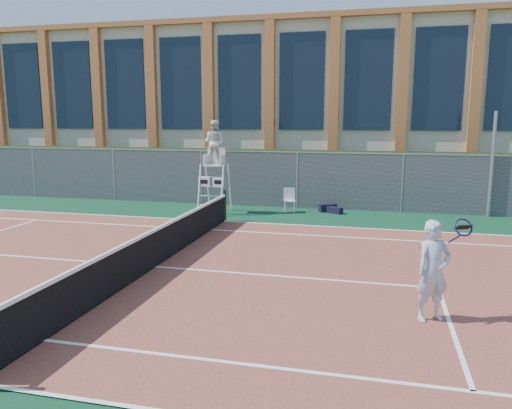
% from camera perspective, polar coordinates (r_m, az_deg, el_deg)
% --- Properties ---
extents(ground, '(120.00, 120.00, 0.00)m').
position_cam_1_polar(ground, '(12.25, -11.45, -7.12)').
color(ground, '#233814').
extents(apron, '(36.00, 20.00, 0.01)m').
position_cam_1_polar(apron, '(13.12, -9.59, -5.89)').
color(apron, '#0D391C').
rests_on(apron, ground).
extents(tennis_court, '(23.77, 10.97, 0.02)m').
position_cam_1_polar(tennis_court, '(12.24, -11.45, -7.03)').
color(tennis_court, brown).
rests_on(tennis_court, apron).
extents(tennis_net, '(0.10, 11.30, 1.10)m').
position_cam_1_polar(tennis_net, '(12.10, -11.53, -4.69)').
color(tennis_net, black).
rests_on(tennis_net, ground).
extents(fence, '(40.00, 0.06, 2.20)m').
position_cam_1_polar(fence, '(20.17, -0.90, 2.92)').
color(fence, '#595E60').
rests_on(fence, ground).
extents(hedge, '(40.00, 1.40, 2.20)m').
position_cam_1_polar(hedge, '(21.33, -0.09, 3.30)').
color(hedge, black).
rests_on(hedge, ground).
extents(building, '(45.00, 10.60, 8.22)m').
position_cam_1_polar(building, '(28.98, 3.75, 11.04)').
color(building, beige).
rests_on(building, ground).
extents(steel_pole, '(0.12, 0.12, 3.78)m').
position_cam_1_polar(steel_pole, '(19.74, 25.35, 4.13)').
color(steel_pole, '#9EA0A5').
rests_on(steel_pole, ground).
extents(umpire_chair, '(0.98, 1.50, 3.50)m').
position_cam_1_polar(umpire_chair, '(18.61, -4.78, 6.80)').
color(umpire_chair, white).
rests_on(umpire_chair, ground).
extents(plastic_chair, '(0.51, 0.51, 0.91)m').
position_cam_1_polar(plastic_chair, '(18.93, 3.84, 0.75)').
color(plastic_chair, silver).
rests_on(plastic_chair, apron).
extents(sports_bag_near, '(0.71, 0.57, 0.28)m').
position_cam_1_polar(sports_bag_near, '(19.23, 8.18, -0.37)').
color(sports_bag_near, black).
rests_on(sports_bag_near, apron).
extents(sports_bag_far, '(0.63, 0.50, 0.23)m').
position_cam_1_polar(sports_bag_far, '(18.92, 8.98, -0.64)').
color(sports_bag_far, black).
rests_on(sports_bag_far, apron).
extents(tennis_player, '(1.05, 0.80, 1.79)m').
position_cam_1_polar(tennis_player, '(9.25, 19.61, -7.12)').
color(tennis_player, '#ACB7CE').
rests_on(tennis_player, tennis_court).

